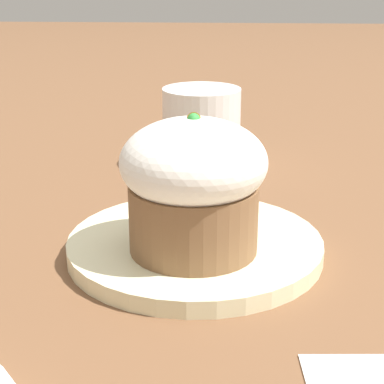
# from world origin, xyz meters

# --- Properties ---
(ground_plane) EXTENTS (4.00, 4.00, 0.00)m
(ground_plane) POSITION_xyz_m (0.00, 0.00, 0.00)
(ground_plane) COLOR brown
(dessert_plate) EXTENTS (0.20, 0.20, 0.01)m
(dessert_plate) POSITION_xyz_m (0.00, 0.00, 0.01)
(dessert_plate) COLOR beige
(dessert_plate) RESTS_ON ground_plane
(carrot_cake) EXTENTS (0.11, 0.11, 0.11)m
(carrot_cake) POSITION_xyz_m (-0.02, 0.00, 0.07)
(carrot_cake) COLOR brown
(carrot_cake) RESTS_ON dessert_plate
(spoon) EXTENTS (0.13, 0.06, 0.01)m
(spoon) POSITION_xyz_m (0.00, -0.00, 0.02)
(spoon) COLOR silver
(spoon) RESTS_ON dessert_plate
(coffee_cup) EXTENTS (0.12, 0.09, 0.09)m
(coffee_cup) POSITION_xyz_m (0.24, 0.01, 0.04)
(coffee_cup) COLOR white
(coffee_cup) RESTS_ON ground_plane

